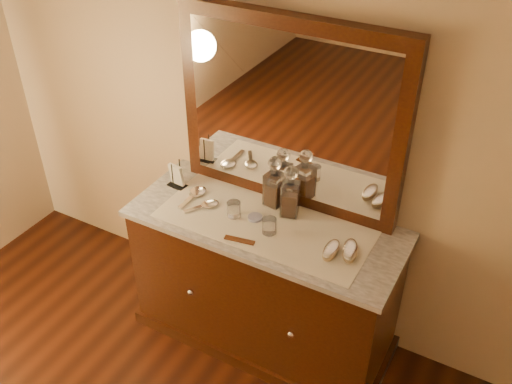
{
  "coord_description": "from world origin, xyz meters",
  "views": [
    {
      "loc": [
        1.07,
        -0.08,
        2.66
      ],
      "look_at": [
        0.0,
        1.85,
        1.1
      ],
      "focal_mm": 40.03,
      "sensor_mm": 36.0,
      "label": 1
    }
  ],
  "objects_px": {
    "dresser_cabinet": "(265,284)",
    "comb": "(240,240)",
    "hand_mirror_outer": "(196,193)",
    "decanter_left": "(274,187)",
    "hand_mirror_inner": "(207,205)",
    "napkin_rack": "(177,176)",
    "brush_near": "(331,250)",
    "pin_dish": "(255,218)",
    "brush_far": "(350,251)",
    "mirror_frame": "(290,115)",
    "decanter_right": "(290,196)"
  },
  "relations": [
    {
      "from": "napkin_rack",
      "to": "decanter_right",
      "type": "relative_size",
      "value": 0.54
    },
    {
      "from": "dresser_cabinet",
      "to": "hand_mirror_inner",
      "type": "relative_size",
      "value": 7.29
    },
    {
      "from": "comb",
      "to": "hand_mirror_outer",
      "type": "distance_m",
      "value": 0.46
    },
    {
      "from": "pin_dish",
      "to": "comb",
      "type": "distance_m",
      "value": 0.19
    },
    {
      "from": "dresser_cabinet",
      "to": "hand_mirror_outer",
      "type": "relative_size",
      "value": 6.12
    },
    {
      "from": "comb",
      "to": "hand_mirror_outer",
      "type": "relative_size",
      "value": 0.67
    },
    {
      "from": "brush_near",
      "to": "decanter_left",
      "type": "bearing_deg",
      "value": 152.06
    },
    {
      "from": "dresser_cabinet",
      "to": "decanter_left",
      "type": "relative_size",
      "value": 4.84
    },
    {
      "from": "brush_far",
      "to": "decanter_right",
      "type": "bearing_deg",
      "value": 159.38
    },
    {
      "from": "pin_dish",
      "to": "hand_mirror_outer",
      "type": "bearing_deg",
      "value": 175.76
    },
    {
      "from": "decanter_right",
      "to": "brush_near",
      "type": "distance_m",
      "value": 0.37
    },
    {
      "from": "dresser_cabinet",
      "to": "decanter_right",
      "type": "relative_size",
      "value": 4.78
    },
    {
      "from": "pin_dish",
      "to": "brush_far",
      "type": "height_order",
      "value": "brush_far"
    },
    {
      "from": "brush_far",
      "to": "brush_near",
      "type": "bearing_deg",
      "value": -155.15
    },
    {
      "from": "decanter_right",
      "to": "dresser_cabinet",
      "type": "bearing_deg",
      "value": -124.19
    },
    {
      "from": "decanter_right",
      "to": "brush_near",
      "type": "relative_size",
      "value": 1.89
    },
    {
      "from": "decanter_left",
      "to": "decanter_right",
      "type": "relative_size",
      "value": 0.99
    },
    {
      "from": "dresser_cabinet",
      "to": "pin_dish",
      "type": "distance_m",
      "value": 0.45
    },
    {
      "from": "comb",
      "to": "napkin_rack",
      "type": "height_order",
      "value": "napkin_rack"
    },
    {
      "from": "dresser_cabinet",
      "to": "brush_near",
      "type": "height_order",
      "value": "brush_near"
    },
    {
      "from": "comb",
      "to": "napkin_rack",
      "type": "xyz_separation_m",
      "value": [
        -0.55,
        0.25,
        0.06
      ]
    },
    {
      "from": "pin_dish",
      "to": "brush_near",
      "type": "distance_m",
      "value": 0.45
    },
    {
      "from": "decanter_right",
      "to": "pin_dish",
      "type": "bearing_deg",
      "value": -138.25
    },
    {
      "from": "decanter_right",
      "to": "hand_mirror_inner",
      "type": "bearing_deg",
      "value": -160.12
    },
    {
      "from": "brush_far",
      "to": "hand_mirror_outer",
      "type": "relative_size",
      "value": 0.76
    },
    {
      "from": "mirror_frame",
      "to": "decanter_left",
      "type": "bearing_deg",
      "value": -110.01
    },
    {
      "from": "mirror_frame",
      "to": "hand_mirror_outer",
      "type": "distance_m",
      "value": 0.69
    },
    {
      "from": "hand_mirror_outer",
      "to": "comb",
      "type": "bearing_deg",
      "value": -28.51
    },
    {
      "from": "dresser_cabinet",
      "to": "hand_mirror_outer",
      "type": "xyz_separation_m",
      "value": [
        -0.44,
        0.02,
        0.45
      ]
    },
    {
      "from": "comb",
      "to": "dresser_cabinet",
      "type": "bearing_deg",
      "value": 68.72
    },
    {
      "from": "decanter_left",
      "to": "hand_mirror_inner",
      "type": "bearing_deg",
      "value": -148.02
    },
    {
      "from": "comb",
      "to": "decanter_left",
      "type": "distance_m",
      "value": 0.37
    },
    {
      "from": "decanter_right",
      "to": "mirror_frame",
      "type": "bearing_deg",
      "value": 121.89
    },
    {
      "from": "pin_dish",
      "to": "brush_near",
      "type": "bearing_deg",
      "value": -7.9
    },
    {
      "from": "dresser_cabinet",
      "to": "brush_far",
      "type": "bearing_deg",
      "value": -3.62
    },
    {
      "from": "napkin_rack",
      "to": "brush_near",
      "type": "height_order",
      "value": "napkin_rack"
    },
    {
      "from": "mirror_frame",
      "to": "hand_mirror_outer",
      "type": "bearing_deg",
      "value": -153.45
    },
    {
      "from": "brush_far",
      "to": "hand_mirror_outer",
      "type": "height_order",
      "value": "brush_far"
    },
    {
      "from": "pin_dish",
      "to": "decanter_left",
      "type": "height_order",
      "value": "decanter_left"
    },
    {
      "from": "dresser_cabinet",
      "to": "comb",
      "type": "distance_m",
      "value": 0.49
    },
    {
      "from": "dresser_cabinet",
      "to": "comb",
      "type": "bearing_deg",
      "value": -101.2
    },
    {
      "from": "mirror_frame",
      "to": "brush_far",
      "type": "distance_m",
      "value": 0.72
    },
    {
      "from": "pin_dish",
      "to": "napkin_rack",
      "type": "bearing_deg",
      "value": 173.93
    },
    {
      "from": "mirror_frame",
      "to": "pin_dish",
      "type": "relative_size",
      "value": 15.72
    },
    {
      "from": "brush_near",
      "to": "hand_mirror_outer",
      "type": "bearing_deg",
      "value": 173.79
    },
    {
      "from": "comb",
      "to": "hand_mirror_outer",
      "type": "xyz_separation_m",
      "value": [
        -0.4,
        0.22,
        0.01
      ]
    },
    {
      "from": "pin_dish",
      "to": "decanter_right",
      "type": "distance_m",
      "value": 0.21
    },
    {
      "from": "mirror_frame",
      "to": "comb",
      "type": "height_order",
      "value": "mirror_frame"
    },
    {
      "from": "brush_near",
      "to": "napkin_rack",
      "type": "bearing_deg",
      "value": 173.09
    },
    {
      "from": "hand_mirror_outer",
      "to": "brush_near",
      "type": "bearing_deg",
      "value": -6.21
    }
  ]
}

